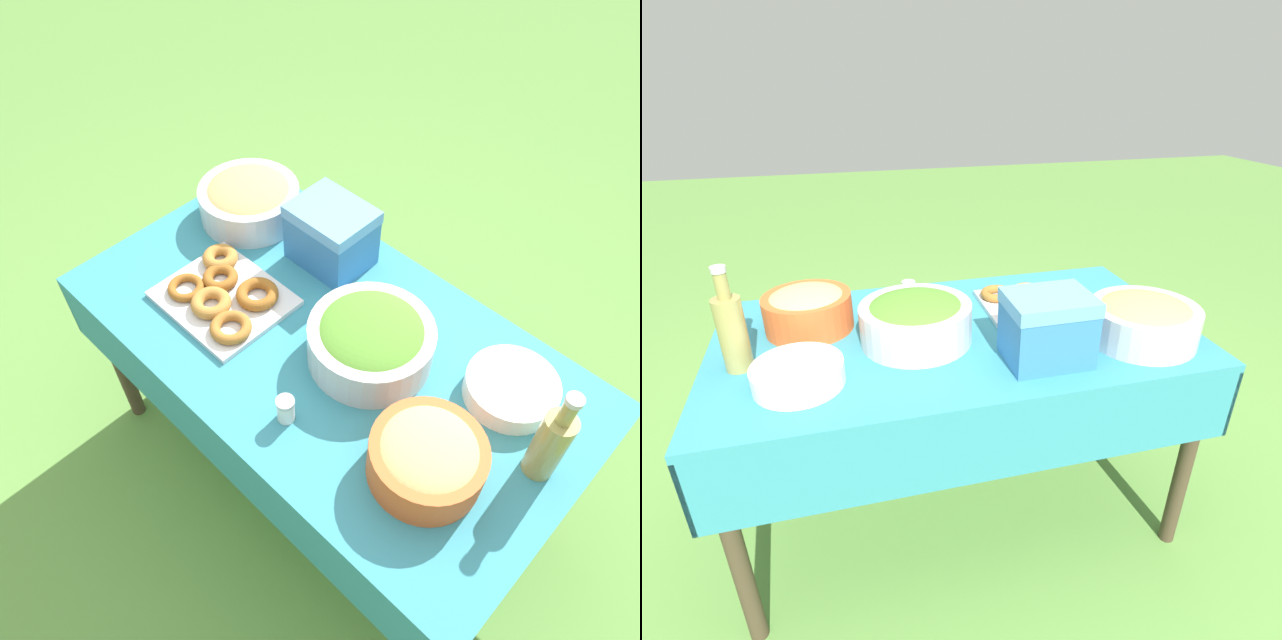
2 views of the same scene
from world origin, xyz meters
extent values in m
plane|color=#609342|center=(0.00, 0.00, 0.00)|extent=(14.00, 14.00, 0.00)
cube|color=teal|center=(0.00, 0.00, 0.71)|extent=(1.45, 0.80, 0.02)
cube|color=teal|center=(0.00, -0.39, 0.59)|extent=(1.45, 0.01, 0.22)
cube|color=teal|center=(0.00, 0.39, 0.59)|extent=(1.45, 0.01, 0.22)
cube|color=teal|center=(-0.72, 0.00, 0.59)|extent=(0.01, 0.80, 0.22)
cube|color=teal|center=(0.72, 0.00, 0.59)|extent=(0.01, 0.80, 0.22)
cylinder|color=#473828|center=(-0.67, -0.34, 0.35)|extent=(0.05, 0.05, 0.70)
cylinder|color=#473828|center=(0.67, -0.34, 0.35)|extent=(0.05, 0.05, 0.70)
cylinder|color=#473828|center=(-0.67, 0.34, 0.35)|extent=(0.05, 0.05, 0.70)
cylinder|color=#473828|center=(0.67, 0.34, 0.35)|extent=(0.05, 0.05, 0.70)
cylinder|color=silver|center=(-0.13, -0.03, 0.79)|extent=(0.33, 0.33, 0.12)
ellipsoid|color=#51892D|center=(-0.13, -0.03, 0.83)|extent=(0.29, 0.29, 0.07)
cylinder|color=#E05B28|center=(-0.43, 0.13, 0.78)|extent=(0.27, 0.27, 0.11)
ellipsoid|color=tan|center=(-0.43, 0.13, 0.83)|extent=(0.24, 0.24, 0.07)
cube|color=silver|center=(0.30, 0.11, 0.73)|extent=(0.35, 0.30, 0.02)
torus|color=#B27533|center=(0.42, 0.02, 0.76)|extent=(0.14, 0.14, 0.04)
torus|color=#93561E|center=(0.36, 0.07, 0.76)|extent=(0.12, 0.12, 0.03)
torus|color=#B27533|center=(0.30, 0.15, 0.76)|extent=(0.12, 0.12, 0.04)
torus|color=#93561E|center=(0.23, 0.04, 0.76)|extent=(0.16, 0.16, 0.03)
torus|color=#93561E|center=(0.40, 0.16, 0.75)|extent=(0.15, 0.15, 0.02)
torus|color=#A36628|center=(0.19, 0.17, 0.76)|extent=(0.15, 0.15, 0.03)
cylinder|color=white|center=(-0.46, -0.19, 0.73)|extent=(0.23, 0.23, 0.01)
cylinder|color=white|center=(-0.46, -0.19, 0.74)|extent=(0.23, 0.23, 0.01)
cylinder|color=white|center=(-0.46, -0.19, 0.76)|extent=(0.23, 0.23, 0.01)
cylinder|color=white|center=(-0.46, -0.19, 0.77)|extent=(0.23, 0.23, 0.01)
cylinder|color=white|center=(-0.46, -0.19, 0.78)|extent=(0.23, 0.23, 0.01)
cylinder|color=#998E4C|center=(-0.62, -0.07, 0.83)|extent=(0.07, 0.07, 0.21)
cylinder|color=#998E4C|center=(-0.62, -0.07, 0.97)|extent=(0.03, 0.03, 0.07)
cylinder|color=#B7B7B7|center=(-0.62, -0.07, 1.01)|extent=(0.04, 0.04, 0.02)
cylinder|color=silver|center=(0.53, -0.19, 0.78)|extent=(0.32, 0.32, 0.11)
ellipsoid|color=tan|center=(0.53, -0.19, 0.82)|extent=(0.28, 0.28, 0.07)
cube|color=#3372B7|center=(0.20, -0.23, 0.80)|extent=(0.22, 0.18, 0.16)
cube|color=#60A0E5|center=(0.20, -0.23, 0.90)|extent=(0.23, 0.18, 0.04)
cylinder|color=white|center=(-0.10, 0.25, 0.76)|extent=(0.04, 0.04, 0.06)
cylinder|color=silver|center=(-0.10, 0.25, 0.80)|extent=(0.05, 0.05, 0.01)
camera|label=1|loc=(-0.72, 0.77, 2.06)|focal=35.00mm
camera|label=2|loc=(-0.32, -1.33, 1.45)|focal=28.00mm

